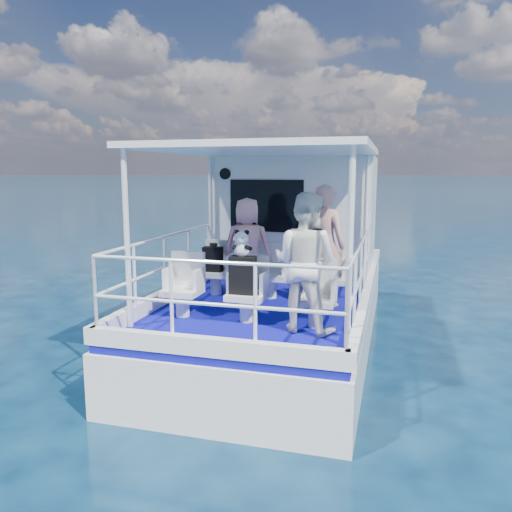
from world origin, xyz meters
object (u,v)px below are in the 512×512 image
(passenger_port_fwd, at_px, (247,247))
(backpack_center, at_px, (243,275))
(passenger_stbd_aft, at_px, (305,263))
(panda, at_px, (242,243))

(passenger_port_fwd, relative_size, backpack_center, 3.18)
(passenger_port_fwd, height_order, passenger_stbd_aft, passenger_stbd_aft)
(backpack_center, xyz_separation_m, panda, (-0.01, 0.01, 0.41))
(passenger_stbd_aft, xyz_separation_m, backpack_center, (-0.82, 0.11, -0.22))
(backpack_center, bearing_deg, passenger_stbd_aft, -7.78)
(passenger_port_fwd, xyz_separation_m, backpack_center, (0.35, -1.38, -0.15))
(passenger_port_fwd, bearing_deg, backpack_center, 96.48)
(passenger_port_fwd, bearing_deg, passenger_stbd_aft, 120.43)
(passenger_port_fwd, xyz_separation_m, passenger_stbd_aft, (1.16, -1.49, 0.07))
(passenger_stbd_aft, bearing_deg, backpack_center, 5.85)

